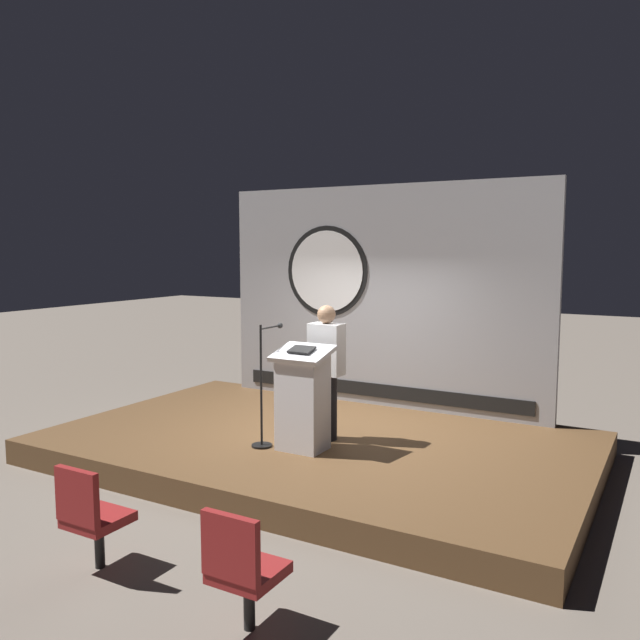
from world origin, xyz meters
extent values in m
plane|color=#6B6056|center=(0.00, 0.00, 0.00)|extent=(40.00, 40.00, 0.00)
cube|color=brown|center=(0.00, 0.00, 0.15)|extent=(6.40, 4.00, 0.30)
cube|color=#9E9EA3|center=(0.00, 1.85, 1.90)|extent=(4.96, 0.10, 3.20)
cylinder|color=black|center=(-0.87, 1.80, 2.25)|extent=(1.36, 0.02, 1.36)
cylinder|color=white|center=(-0.87, 1.79, 2.25)|extent=(1.21, 0.02, 1.21)
cube|color=black|center=(0.00, 1.79, 0.52)|extent=(4.47, 0.02, 0.20)
cube|color=silver|center=(0.11, -0.53, 0.84)|extent=(0.52, 0.40, 1.09)
cube|color=silver|center=(0.11, -0.53, 1.42)|extent=(0.64, 0.50, 0.17)
cube|color=black|center=(0.11, -0.55, 1.46)|extent=(0.28, 0.20, 0.07)
cylinder|color=black|center=(0.16, -0.05, 0.70)|extent=(0.26, 0.26, 0.79)
cube|color=white|center=(0.16, -0.05, 1.40)|extent=(0.40, 0.24, 0.62)
sphere|color=#997051|center=(0.16, -0.05, 1.82)|extent=(0.22, 0.22, 0.22)
cylinder|color=black|center=(-0.35, -0.68, 0.31)|extent=(0.24, 0.24, 0.02)
cylinder|color=black|center=(-0.35, -0.68, 1.01)|extent=(0.03, 0.03, 1.43)
cylinder|color=black|center=(-0.35, -0.48, 1.68)|extent=(0.02, 0.41, 0.02)
sphere|color=#262626|center=(-0.35, -0.28, 1.68)|extent=(0.07, 0.07, 0.07)
cylinder|color=black|center=(-0.21, -3.22, 0.18)|extent=(0.08, 0.08, 0.37)
cube|color=maroon|center=(-0.21, -3.22, 0.41)|extent=(0.44, 0.44, 0.08)
cube|color=maroon|center=(-0.21, -3.42, 0.67)|extent=(0.44, 0.06, 0.44)
cylinder|color=black|center=(1.37, -3.32, 0.18)|extent=(0.08, 0.08, 0.37)
cube|color=maroon|center=(1.37, -3.32, 0.41)|extent=(0.44, 0.44, 0.08)
cube|color=maroon|center=(1.37, -3.52, 0.67)|extent=(0.44, 0.06, 0.44)
camera|label=1|loc=(3.85, -6.71, 2.61)|focal=36.32mm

